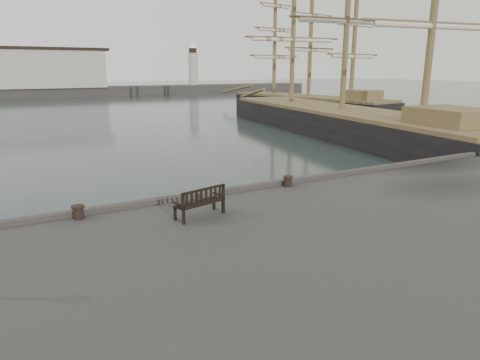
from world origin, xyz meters
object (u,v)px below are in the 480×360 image
Objects in this scene: bench at (200,208)px; bollard_left at (78,212)px; tall_ship_main at (341,127)px; tall_ship_far at (308,109)px; bollard_right at (288,181)px.

bench reaches higher than bollard_left.
bollard_left is 0.01× the size of tall_ship_main.
bollard_right is at bearing -136.01° from tall_ship_far.
bollard_right is (8.01, 0.00, -0.00)m from bollard_left.
bench is at bearing -139.03° from tall_ship_far.
tall_ship_far is (31.78, 35.93, -1.11)m from bench.
tall_ship_far is (8.76, 16.60, 0.05)m from tall_ship_main.
bollard_right is at bearing 6.74° from bench.
bollard_left is at bearing 180.00° from bollard_right.
bench is 3.83m from bollard_left.
bollard_right is 0.02× the size of tall_ship_far.
bollard_left is 8.01m from bollard_right.
bollard_left is at bearing -138.95° from tall_ship_main.
bollard_left is 31.84m from tall_ship_main.
tall_ship_far is at bearing 51.53° from bollard_right.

